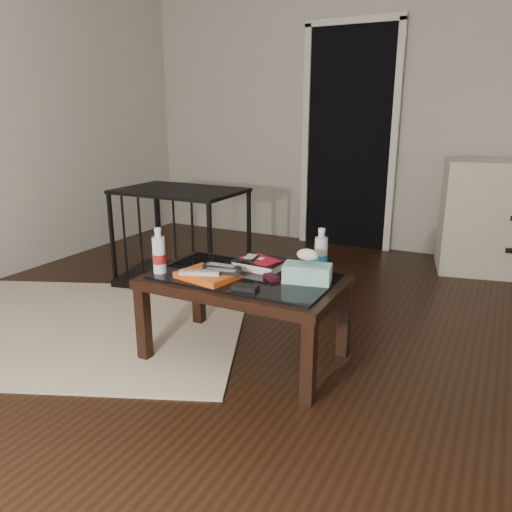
{
  "coord_description": "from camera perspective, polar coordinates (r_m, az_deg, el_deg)",
  "views": [
    {
      "loc": [
        0.98,
        -2.15,
        1.28
      ],
      "look_at": [
        -0.14,
        0.05,
        0.55
      ],
      "focal_mm": 35.0,
      "sensor_mm": 36.0,
      "label": 1
    }
  ],
  "objects": [
    {
      "name": "dvd_mailers",
      "position": [
        2.66,
        0.37,
        -0.33
      ],
      "size": [
        0.23,
        0.2,
        0.01
      ],
      "primitive_type": "cube",
      "rotation": [
        0.0,
        0.0,
        -0.42
      ],
      "color": "#AB0B1F",
      "rests_on": "textbook"
    },
    {
      "name": "pet_crate",
      "position": [
        3.85,
        -8.44,
        0.46
      ],
      "size": [
        1.01,
        0.78,
        0.71
      ],
      "rotation": [
        0.0,
        0.0,
        0.22
      ],
      "color": "black",
      "rests_on": "ground"
    },
    {
      "name": "textbook",
      "position": [
        2.66,
        0.48,
        -0.88
      ],
      "size": [
        0.26,
        0.21,
        0.05
      ],
      "primitive_type": "cube",
      "rotation": [
        0.0,
        0.0,
        -0.06
      ],
      "color": "black",
      "rests_on": "coffee_table"
    },
    {
      "name": "coffee_table",
      "position": [
        2.57,
        -1.33,
        -3.57
      ],
      "size": [
        1.0,
        0.6,
        0.46
      ],
      "color": "black",
      "rests_on": "ground"
    },
    {
      "name": "water_bottle_left",
      "position": [
        2.61,
        -11.05,
        0.63
      ],
      "size": [
        0.08,
        0.08,
        0.24
      ],
      "primitive_type": "cylinder",
      "rotation": [
        0.0,
        0.0,
        -0.19
      ],
      "color": "silver",
      "rests_on": "coffee_table"
    },
    {
      "name": "remote_silver",
      "position": [
        2.48,
        -6.47,
        -1.87
      ],
      "size": [
        0.2,
        0.12,
        0.02
      ],
      "primitive_type": "cube",
      "rotation": [
        0.0,
        0.0,
        0.38
      ],
      "color": "#BABBBF",
      "rests_on": "magazines"
    },
    {
      "name": "water_bottle_right",
      "position": [
        2.57,
        7.44,
        0.56
      ],
      "size": [
        0.08,
        0.08,
        0.24
      ],
      "primitive_type": "cylinder",
      "rotation": [
        0.0,
        0.0,
        0.29
      ],
      "color": "silver",
      "rests_on": "coffee_table"
    },
    {
      "name": "room_shell",
      "position": [
        2.39,
        2.74,
        24.64
      ],
      "size": [
        5.0,
        5.0,
        5.0
      ],
      "color": "#B9B4AB",
      "rests_on": "ground"
    },
    {
      "name": "ipod",
      "position": [
        2.64,
        -0.66,
        -0.18
      ],
      "size": [
        0.07,
        0.11,
        0.02
      ],
      "primitive_type": "cube",
      "rotation": [
        0.0,
        0.0,
        0.09
      ],
      "color": "black",
      "rests_on": "dvd_mailers"
    },
    {
      "name": "ground",
      "position": [
        2.69,
        2.26,
        -11.97
      ],
      "size": [
        5.0,
        5.0,
        0.0
      ],
      "primitive_type": "plane",
      "color": "black",
      "rests_on": "ground"
    },
    {
      "name": "remote_black_back",
      "position": [
        2.56,
        -3.94,
        -1.21
      ],
      "size": [
        0.2,
        0.05,
        0.02
      ],
      "primitive_type": "cube",
      "rotation": [
        0.0,
        0.0,
        0.02
      ],
      "color": "black",
      "rests_on": "magazines"
    },
    {
      "name": "wallet",
      "position": [
        2.35,
        -1.23,
        -3.6
      ],
      "size": [
        0.13,
        0.08,
        0.02
      ],
      "primitive_type": "cube",
      "rotation": [
        0.0,
        0.0,
        0.12
      ],
      "color": "black",
      "rests_on": "coffee_table"
    },
    {
      "name": "flip_phone",
      "position": [
        2.49,
        1.76,
        -2.43
      ],
      "size": [
        0.1,
        0.09,
        0.02
      ],
      "primitive_type": "cube",
      "rotation": [
        0.0,
        0.0,
        -0.66
      ],
      "color": "black",
      "rests_on": "coffee_table"
    },
    {
      "name": "remote_black_front",
      "position": [
        2.49,
        -4.0,
        -1.77
      ],
      "size": [
        0.21,
        0.1,
        0.02
      ],
      "primitive_type": "cube",
      "rotation": [
        0.0,
        0.0,
        0.25
      ],
      "color": "black",
      "rests_on": "magazines"
    },
    {
      "name": "tissue_box",
      "position": [
        2.45,
        5.87,
        -1.98
      ],
      "size": [
        0.25,
        0.16,
        0.09
      ],
      "primitive_type": "cube",
      "rotation": [
        0.0,
        0.0,
        0.2
      ],
      "color": "teal",
      "rests_on": "coffee_table"
    },
    {
      "name": "magazines",
      "position": [
        2.52,
        -5.58,
        -2.2
      ],
      "size": [
        0.32,
        0.26,
        0.03
      ],
      "primitive_type": "cube",
      "rotation": [
        0.0,
        0.0,
        -0.2
      ],
      "color": "#D14B13",
      "rests_on": "coffee_table"
    },
    {
      "name": "doorway",
      "position": [
        4.83,
        10.6,
        13.13
      ],
      "size": [
        0.9,
        0.08,
        2.07
      ],
      "color": "black",
      "rests_on": "ground"
    },
    {
      "name": "rug",
      "position": [
        3.27,
        -19.74,
        -7.5
      ],
      "size": [
        2.42,
        2.16,
        0.01
      ],
      "primitive_type": "cube",
      "rotation": [
        0.0,
        0.0,
        0.4
      ],
      "color": "#C3B297",
      "rests_on": "ground"
    }
  ]
}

